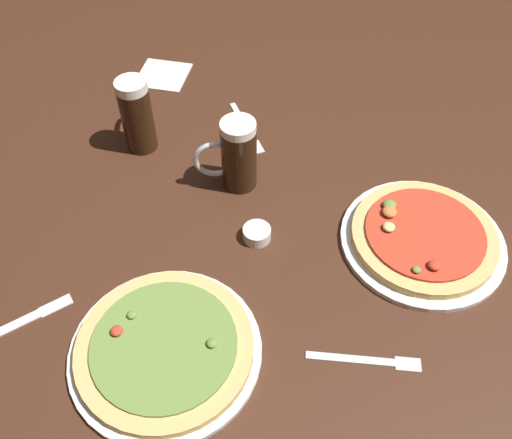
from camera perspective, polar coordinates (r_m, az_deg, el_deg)
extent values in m
cube|color=#3D2114|center=(1.16, 0.00, -1.12)|extent=(2.40, 2.40, 0.03)
cylinder|color=silver|center=(1.00, -9.26, -13.27)|extent=(0.33, 0.33, 0.01)
cylinder|color=tan|center=(0.98, -9.37, -12.86)|extent=(0.31, 0.31, 0.02)
cylinder|color=olive|center=(0.97, -9.46, -12.53)|extent=(0.25, 0.25, 0.01)
ellipsoid|color=olive|center=(1.00, -12.65, -9.52)|extent=(0.02, 0.02, 0.01)
ellipsoid|color=#B73823|center=(0.99, -14.15, -11.04)|extent=(0.02, 0.02, 0.01)
ellipsoid|color=olive|center=(0.95, -4.55, -12.54)|extent=(0.02, 0.02, 0.01)
cylinder|color=silver|center=(1.17, 16.72, -2.14)|extent=(0.33, 0.33, 0.01)
cylinder|color=tan|center=(1.15, 16.88, -1.67)|extent=(0.29, 0.29, 0.02)
cylinder|color=#B73823|center=(1.14, 17.02, -1.30)|extent=(0.24, 0.24, 0.01)
ellipsoid|color=#C67038|center=(1.15, 13.58, 0.79)|extent=(0.03, 0.03, 0.01)
ellipsoid|color=olive|center=(1.07, 16.20, -4.98)|extent=(0.02, 0.02, 0.01)
ellipsoid|color=olive|center=(1.16, 13.58, 1.49)|extent=(0.03, 0.03, 0.01)
ellipsoid|color=#B73823|center=(1.09, 17.89, -4.50)|extent=(0.02, 0.02, 0.01)
ellipsoid|color=#DBC67A|center=(1.12, 13.51, -0.75)|extent=(0.02, 0.02, 0.01)
cylinder|color=black|center=(1.18, -1.76, 6.36)|extent=(0.08, 0.08, 0.15)
cylinder|color=white|center=(1.13, -1.86, 9.48)|extent=(0.07, 0.07, 0.02)
torus|color=silver|center=(1.18, -4.19, 6.19)|extent=(0.09, 0.05, 0.10)
cylinder|color=black|center=(1.30, -12.08, 10.05)|extent=(0.07, 0.07, 0.16)
cylinder|color=white|center=(1.24, -12.75, 13.25)|extent=(0.07, 0.07, 0.02)
torus|color=silver|center=(1.34, -12.04, 11.34)|extent=(0.05, 0.10, 0.10)
cylinder|color=silver|center=(1.12, 0.09, -1.46)|extent=(0.06, 0.06, 0.03)
cube|color=silver|center=(1.56, -9.56, 14.49)|extent=(0.14, 0.14, 0.01)
cube|color=silver|center=(0.99, 9.88, -13.92)|extent=(0.16, 0.05, 0.01)
cube|color=silver|center=(1.01, 15.40, -14.12)|extent=(0.05, 0.03, 0.00)
cube|color=silver|center=(1.10, -19.92, -8.26)|extent=(0.06, 0.06, 0.00)
cube|color=silver|center=(1.38, -1.36, 9.98)|extent=(0.11, 0.13, 0.01)
cube|color=silver|center=(1.31, 0.06, 7.51)|extent=(0.05, 0.05, 0.00)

